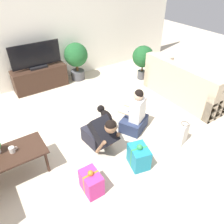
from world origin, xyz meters
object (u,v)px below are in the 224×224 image
(gift_bag_a, at_px, (183,134))
(mug, at_px, (12,150))
(dog, at_px, (105,114))
(coffee_table, at_px, (7,158))
(potted_plant_corner_right, at_px, (143,58))
(gift_box_a, at_px, (139,156))
(tv, at_px, (36,57))
(gift_box_b, at_px, (91,182))
(sofa_right, at_px, (185,86))
(potted_plant_back_right, at_px, (76,57))
(person_kneeling, at_px, (100,134))
(tv_console, at_px, (40,78))
(person_sitting, at_px, (135,116))

(gift_bag_a, relative_size, mug, 3.80)
(dog, height_order, gift_bag_a, gift_bag_a)
(coffee_table, height_order, potted_plant_corner_right, potted_plant_corner_right)
(gift_box_a, xyz_separation_m, gift_bag_a, (0.95, -0.04, 0.04))
(tv, bearing_deg, gift_box_b, -97.34)
(potted_plant_corner_right, height_order, dog, potted_plant_corner_right)
(sofa_right, height_order, potted_plant_back_right, potted_plant_back_right)
(mug, bearing_deg, dog, 9.38)
(potted_plant_back_right, height_order, person_kneeling, potted_plant_back_right)
(tv_console, bearing_deg, gift_box_b, -97.34)
(person_kneeling, bearing_deg, gift_box_b, -136.16)
(tv, height_order, person_kneeling, tv)
(potted_plant_corner_right, distance_m, dog, 2.29)
(potted_plant_back_right, bearing_deg, coffee_table, -133.60)
(gift_box_a, bearing_deg, tv_console, 97.18)
(mug, bearing_deg, gift_bag_a, -20.01)
(gift_box_a, bearing_deg, coffee_table, 152.89)
(person_kneeling, xyz_separation_m, gift_box_b, (-0.55, -0.66, -0.16))
(potted_plant_corner_right, bearing_deg, potted_plant_back_right, 147.32)
(tv, height_order, dog, tv)
(potted_plant_back_right, xyz_separation_m, mug, (-2.21, -2.41, -0.13))
(tv_console, relative_size, gift_box_b, 3.20)
(mug, bearing_deg, sofa_right, 1.87)
(dog, distance_m, mug, 1.79)
(tv_console, bearing_deg, dog, -75.97)
(potted_plant_back_right, distance_m, gift_box_b, 3.64)
(tv, xyz_separation_m, potted_plant_back_right, (1.00, -0.05, -0.20))
(sofa_right, height_order, person_sitting, person_sitting)
(potted_plant_corner_right, xyz_separation_m, dog, (-1.94, -1.18, -0.35))
(mug, bearing_deg, tv, 63.83)
(tv, relative_size, person_sitting, 1.35)
(potted_plant_back_right, height_order, gift_box_b, potted_plant_back_right)
(sofa_right, xyz_separation_m, person_sitting, (-1.68, -0.27, -0.01))
(gift_box_a, bearing_deg, dog, 84.30)
(sofa_right, distance_m, potted_plant_corner_right, 1.38)
(tv_console, xyz_separation_m, potted_plant_corner_right, (2.48, -1.00, 0.32))
(coffee_table, xyz_separation_m, potted_plant_corner_right, (3.79, 1.48, 0.20))
(tv_console, height_order, tv, tv)
(mug, bearing_deg, potted_plant_back_right, 47.46)
(gift_box_b, distance_m, mug, 1.23)
(person_sitting, bearing_deg, person_kneeling, -20.04)
(gift_bag_a, xyz_separation_m, mug, (-2.59, 0.94, 0.27))
(potted_plant_back_right, height_order, person_sitting, potted_plant_back_right)
(tv, distance_m, gift_box_b, 3.45)
(potted_plant_corner_right, bearing_deg, coffee_table, -158.68)
(sofa_right, bearing_deg, potted_plant_corner_right, 6.38)
(sofa_right, relative_size, dog, 3.70)
(dog, bearing_deg, tv_console, -75.56)
(tv_console, relative_size, potted_plant_back_right, 1.31)
(dog, xyz_separation_m, gift_box_a, (-0.12, -1.19, -0.06))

